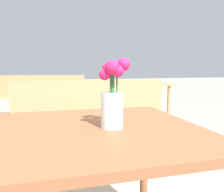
% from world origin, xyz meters
% --- Properties ---
extents(table_front, '(0.97, 0.88, 0.72)m').
position_xyz_m(table_front, '(0.00, 0.00, 0.62)').
color(table_front, brown).
rests_on(table_front, ground_plane).
extents(flower_vase, '(0.13, 0.13, 0.29)m').
position_xyz_m(flower_vase, '(0.09, -0.04, 0.84)').
color(flower_vase, silver).
rests_on(flower_vase, table_front).
extents(bench_near, '(1.63, 0.37, 0.85)m').
position_xyz_m(bench_near, '(0.33, 1.47, 0.46)').
color(bench_near, tan).
rests_on(bench_near, ground_plane).
extents(bench_far, '(1.89, 0.59, 0.85)m').
position_xyz_m(bench_far, '(-0.29, 3.59, 0.47)').
color(bench_far, tan).
rests_on(bench_far, ground_plane).
extents(table_back, '(0.87, 0.91, 0.74)m').
position_xyz_m(table_back, '(1.41, 2.47, 0.62)').
color(table_back, tan).
rests_on(table_back, ground_plane).
extents(bicycle, '(1.29, 0.81, 0.70)m').
position_xyz_m(bicycle, '(0.41, 4.30, 0.32)').
color(bicycle, black).
rests_on(bicycle, ground_plane).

